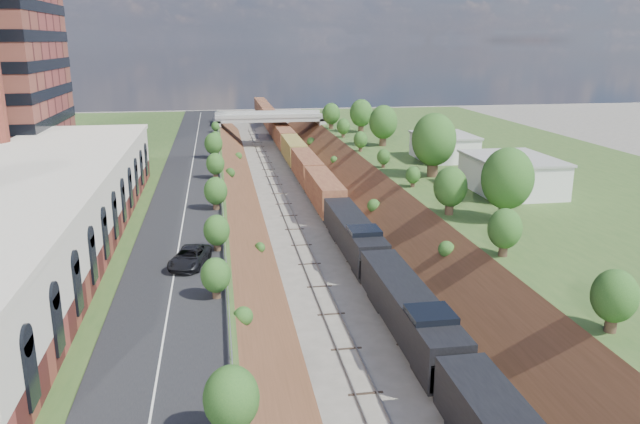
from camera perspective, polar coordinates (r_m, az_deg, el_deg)
platform_left at (r=82.85m, az=-24.01°, el=-0.18°), size 44.00×180.00×5.00m
platform_right at (r=91.68m, az=20.04°, el=1.63°), size 44.00×180.00×5.00m
embankment_left at (r=80.73m, az=-8.55°, el=-1.21°), size 10.00×180.00×10.00m
embankment_right at (r=83.85m, az=6.64°, el=-0.52°), size 10.00×180.00×10.00m
rail_left_track at (r=81.21m, az=-2.62°, el=-0.89°), size 1.58×180.00×0.18m
rail_right_track at (r=81.96m, az=0.99°, el=-0.72°), size 1.58×180.00×0.18m
road at (r=79.54m, az=-11.94°, el=2.13°), size 8.00×180.00×0.10m
guardrail at (r=79.14m, az=-9.00°, el=2.58°), size 0.10×171.00×0.70m
commercial_building at (r=59.53m, az=-25.01°, el=-0.01°), size 14.30×62.30×7.00m
overpass at (r=141.06m, az=-4.64°, el=8.05°), size 24.50×8.30×7.40m
white_building_near at (r=79.43m, az=17.12°, el=3.21°), size 9.00×12.00×4.00m
white_building_far at (r=99.09m, az=11.26°, el=5.79°), size 8.00×10.00×3.60m
tree_right_large at (r=65.59m, az=16.76°, el=2.89°), size 5.25×5.25×7.61m
tree_left_crest at (r=40.63m, az=-8.92°, el=-7.70°), size 2.45×2.45×3.55m
freight_train at (r=117.95m, az=-2.34°, el=5.57°), size 3.21×197.00×4.75m
suv at (r=51.94m, az=-11.84°, el=-4.05°), size 3.77×5.81×1.49m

